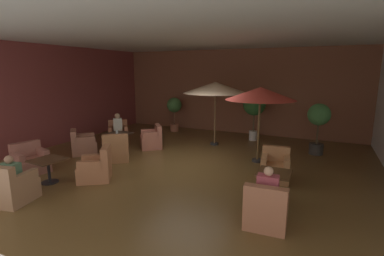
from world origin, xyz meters
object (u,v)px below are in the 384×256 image
at_px(cafe_table_front_right, 48,165).
at_px(armchair_mid_center_east, 275,168).
at_px(armchair_front_left_south, 118,134).
at_px(iced_drink_cup, 117,132).
at_px(potted_tree_mid_left, 254,106).
at_px(armchair_front_left_north, 116,150).
at_px(patron_by_window, 10,171).
at_px(armchair_front_left_east, 152,139).
at_px(potted_tree_mid_right, 174,108).
at_px(armchair_mid_center_north, 266,209).
at_px(patio_umbrella_tall_red, 215,88).
at_px(armchair_front_right_north, 30,162).
at_px(armchair_front_left_west, 83,145).
at_px(cafe_table_mid_center, 274,178).
at_px(armchair_front_right_south, 96,168).
at_px(potted_tree_left_corner, 319,120).
at_px(patron_with_friend, 268,187).
at_px(patio_umbrella_center_beige, 260,94).
at_px(cafe_table_front_left, 118,137).
at_px(armchair_front_right_east, 11,188).
at_px(patron_blue_shirt, 118,123).

xyz_separation_m(cafe_table_front_right, armchair_mid_center_east, (5.16, 2.64, -0.15)).
xyz_separation_m(armchair_front_left_south, iced_drink_cup, (0.72, -0.93, 0.35)).
relative_size(armchair_front_left_south, potted_tree_mid_left, 0.53).
xyz_separation_m(armchair_front_left_north, patron_by_window, (-0.12, -3.24, 0.37)).
distance_m(armchair_front_left_east, potted_tree_mid_right, 3.12).
xyz_separation_m(armchair_mid_center_north, patron_by_window, (-5.14, -1.36, 0.38)).
xyz_separation_m(armchair_mid_center_north, patio_umbrella_tall_red, (-2.91, 5.04, 1.85)).
xyz_separation_m(armchair_front_right_north, patron_by_window, (1.35, -1.38, 0.39)).
height_order(armchair_front_left_west, cafe_table_mid_center, armchair_front_left_west).
distance_m(armchair_front_left_north, armchair_front_right_south, 1.63).
relative_size(cafe_table_front_right, potted_tree_left_corner, 0.45).
height_order(cafe_table_front_right, potted_tree_mid_right, potted_tree_mid_right).
bearing_deg(armchair_mid_center_east, potted_tree_mid_right, 141.40).
distance_m(cafe_table_front_right, patron_with_friend, 5.39).
distance_m(armchair_front_left_east, armchair_mid_center_east, 4.77).
xyz_separation_m(armchair_front_left_north, patio_umbrella_tall_red, (2.11, 3.15, 1.84)).
distance_m(armchair_front_right_north, potted_tree_left_corner, 8.96).
distance_m(patio_umbrella_center_beige, patron_with_friend, 3.98).
distance_m(armchair_front_right_north, armchair_front_right_south, 2.11).
distance_m(cafe_table_front_right, armchair_mid_center_east, 5.79).
bearing_deg(patron_by_window, patron_with_friend, 15.27).
bearing_deg(potted_tree_mid_right, iced_drink_cup, -94.17).
height_order(cafe_table_front_left, potted_tree_left_corner, potted_tree_left_corner).
xyz_separation_m(patio_umbrella_center_beige, iced_drink_cup, (-4.80, -0.83, -1.44)).
relative_size(armchair_front_right_north, armchair_mid_center_north, 1.12).
bearing_deg(armchair_front_left_east, cafe_table_front_left, -139.78).
bearing_deg(patron_with_friend, patio_umbrella_center_beige, 104.77).
relative_size(armchair_front_left_south, potted_tree_left_corner, 0.58).
height_order(cafe_table_front_right, patio_umbrella_tall_red, patio_umbrella_tall_red).
relative_size(cafe_table_front_left, armchair_front_right_south, 0.76).
relative_size(armchair_front_left_east, armchair_front_right_south, 0.99).
xyz_separation_m(armchair_front_left_south, armchair_front_right_east, (1.34, -5.16, 0.01)).
xyz_separation_m(cafe_table_front_right, armchair_front_right_east, (0.24, -1.13, -0.14)).
height_order(cafe_table_mid_center, patron_by_window, patron_by_window).
xyz_separation_m(patio_umbrella_center_beige, patron_by_window, (-4.19, -5.02, -1.41)).
relative_size(armchair_mid_center_north, patron_blue_shirt, 1.21).
xyz_separation_m(armchair_front_left_north, armchair_front_left_east, (0.20, 1.73, -0.01)).
distance_m(armchair_front_right_east, patio_umbrella_center_beige, 6.80).
xyz_separation_m(armchair_front_left_west, cafe_table_mid_center, (6.47, -0.80, 0.17)).
bearing_deg(potted_tree_mid_left, armchair_front_left_east, -138.27).
bearing_deg(potted_tree_left_corner, patio_umbrella_tall_red, -175.41).
height_order(potted_tree_left_corner, potted_tree_mid_left, potted_tree_mid_left).
distance_m(armchair_front_left_north, potted_tree_mid_right, 4.76).
bearing_deg(cafe_table_mid_center, cafe_table_front_right, -164.59).
xyz_separation_m(cafe_table_front_right, armchair_front_right_south, (0.96, 0.65, -0.15)).
distance_m(armchair_mid_center_east, patron_blue_shirt, 6.40).
bearing_deg(armchair_front_left_west, patio_umbrella_tall_red, 40.03).
height_order(cafe_table_mid_center, iced_drink_cup, iced_drink_cup).
distance_m(armchair_front_right_south, potted_tree_mid_right, 6.33).
xyz_separation_m(armchair_front_left_west, armchair_front_right_east, (1.41, -3.39, 0.02)).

